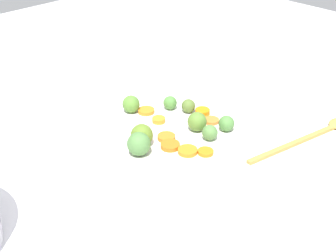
% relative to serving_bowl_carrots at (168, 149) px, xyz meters
% --- Properties ---
extents(tabletop, '(2.40, 2.40, 0.02)m').
position_rel_serving_bowl_carrots_xyz_m(tabletop, '(-0.01, 0.03, -0.05)').
color(tabletop, silver).
rests_on(tabletop, ground).
extents(serving_bowl_carrots, '(0.28, 0.28, 0.09)m').
position_rel_serving_bowl_carrots_xyz_m(serving_bowl_carrots, '(0.00, 0.00, 0.00)').
color(serving_bowl_carrots, white).
rests_on(serving_bowl_carrots, tabletop).
extents(carrot_slice_0, '(0.05, 0.05, 0.01)m').
position_rel_serving_bowl_carrots_xyz_m(carrot_slice_0, '(0.08, -0.03, 0.05)').
color(carrot_slice_0, orange).
rests_on(carrot_slice_0, serving_bowl_carrots).
extents(carrot_slice_1, '(0.03, 0.03, 0.01)m').
position_rel_serving_bowl_carrots_xyz_m(carrot_slice_1, '(0.00, 0.10, 0.05)').
color(carrot_slice_1, orange).
rests_on(carrot_slice_1, serving_bowl_carrots).
extents(carrot_slice_2, '(0.04, 0.04, 0.01)m').
position_rel_serving_bowl_carrots_xyz_m(carrot_slice_2, '(0.11, -0.01, 0.05)').
color(carrot_slice_2, orange).
rests_on(carrot_slice_2, serving_bowl_carrots).
extents(carrot_slice_3, '(0.04, 0.04, 0.01)m').
position_rel_serving_bowl_carrots_xyz_m(carrot_slice_3, '(-0.04, 0.01, 0.05)').
color(carrot_slice_3, orange).
rests_on(carrot_slice_3, serving_bowl_carrots).
extents(carrot_slice_4, '(0.04, 0.04, 0.01)m').
position_rel_serving_bowl_carrots_xyz_m(carrot_slice_4, '(0.04, 0.09, 0.05)').
color(carrot_slice_4, orange).
rests_on(carrot_slice_4, serving_bowl_carrots).
extents(carrot_slice_5, '(0.05, 0.05, 0.01)m').
position_rel_serving_bowl_carrots_xyz_m(carrot_slice_5, '(0.02, -0.02, 0.05)').
color(carrot_slice_5, orange).
rests_on(carrot_slice_5, serving_bowl_carrots).
extents(carrot_slice_6, '(0.04, 0.04, 0.01)m').
position_rel_serving_bowl_carrots_xyz_m(carrot_slice_6, '(-0.09, 0.02, 0.05)').
color(carrot_slice_6, orange).
rests_on(carrot_slice_6, serving_bowl_carrots).
extents(carrot_slice_7, '(0.05, 0.05, 0.01)m').
position_rel_serving_bowl_carrots_xyz_m(carrot_slice_7, '(0.05, -0.04, 0.05)').
color(carrot_slice_7, orange).
rests_on(carrot_slice_7, serving_bowl_carrots).
extents(carrot_slice_8, '(0.03, 0.03, 0.01)m').
position_rel_serving_bowl_carrots_xyz_m(carrot_slice_8, '(-0.02, -0.05, 0.05)').
color(carrot_slice_8, orange).
rests_on(carrot_slice_8, serving_bowl_carrots).
extents(brussels_sprout_0, '(0.03, 0.03, 0.03)m').
position_rel_serving_bowl_carrots_xyz_m(brussels_sprout_0, '(0.08, 0.08, 0.06)').
color(brussels_sprout_0, '#4F843E').
rests_on(brussels_sprout_0, serving_bowl_carrots).
extents(brussels_sprout_1, '(0.03, 0.03, 0.03)m').
position_rel_serving_bowl_carrots_xyz_m(brussels_sprout_1, '(0.08, 0.03, 0.06)').
color(brussels_sprout_1, '#548341').
rests_on(brussels_sprout_1, serving_bowl_carrots).
extents(brussels_sprout_2, '(0.03, 0.03, 0.03)m').
position_rel_serving_bowl_carrots_xyz_m(brussels_sprout_2, '(-0.06, 0.07, 0.06)').
color(brussels_sprout_2, '#4E863A').
rests_on(brussels_sprout_2, serving_bowl_carrots).
extents(brussels_sprout_3, '(0.04, 0.04, 0.04)m').
position_rel_serving_bowl_carrots_xyz_m(brussels_sprout_3, '(0.02, -0.10, 0.07)').
color(brussels_sprout_3, '#518241').
rests_on(brussels_sprout_3, serving_bowl_carrots).
extents(brussels_sprout_4, '(0.04, 0.04, 0.04)m').
position_rel_serving_bowl_carrots_xyz_m(brussels_sprout_4, '(-0.11, -0.00, 0.06)').
color(brussels_sprout_4, '#578833').
rests_on(brussels_sprout_4, serving_bowl_carrots).
extents(brussels_sprout_5, '(0.04, 0.04, 0.04)m').
position_rel_serving_bowl_carrots_xyz_m(brussels_sprout_5, '(0.04, 0.04, 0.06)').
color(brussels_sprout_5, '#598231').
rests_on(brussels_sprout_5, serving_bowl_carrots).
extents(brussels_sprout_6, '(0.04, 0.04, 0.04)m').
position_rel_serving_bowl_carrots_xyz_m(brussels_sprout_6, '(0.00, -0.07, 0.07)').
color(brussels_sprout_6, olive).
rests_on(brussels_sprout_6, serving_bowl_carrots).
extents(brussels_sprout_7, '(0.03, 0.03, 0.03)m').
position_rel_serving_bowl_carrots_xyz_m(brussels_sprout_7, '(-0.02, 0.08, 0.06)').
color(brussels_sprout_7, '#567230').
rests_on(brussels_sprout_7, serving_bowl_carrots).
extents(wooden_spoon, '(0.09, 0.32, 0.01)m').
position_rel_serving_bowl_carrots_xyz_m(wooden_spoon, '(0.15, 0.35, -0.04)').
color(wooden_spoon, '#A88B3F').
rests_on(wooden_spoon, tabletop).
extents(dish_towel, '(0.21, 0.15, 0.01)m').
position_rel_serving_bowl_carrots_xyz_m(dish_towel, '(-0.42, 0.31, -0.04)').
color(dish_towel, beige).
rests_on(dish_towel, tabletop).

